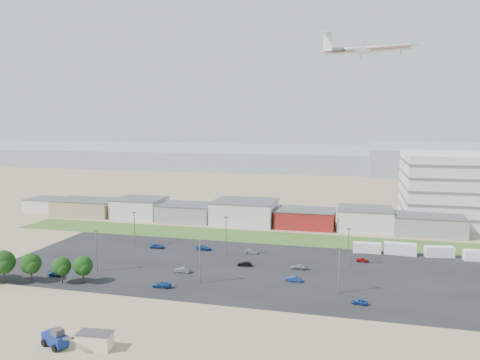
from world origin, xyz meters
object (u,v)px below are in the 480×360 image
(parked_car_2, at_px, (360,302))
(parked_car_3, at_px, (162,285))
(telehandler, at_px, (55,337))
(parked_car_8, at_px, (363,260))
(parked_car_7, at_px, (245,264))
(parked_car_11, at_px, (252,252))
(box_trailer_a, at_px, (367,248))
(parked_car_4, at_px, (183,270))
(portable_shed, at_px, (95,341))
(parked_car_9, at_px, (157,246))
(parked_car_10, at_px, (56,274))
(airliner, at_px, (367,49))
(parked_car_1, at_px, (294,279))
(parked_car_12, at_px, (298,267))
(parked_car_6, at_px, (204,248))

(parked_car_2, height_order, parked_car_3, parked_car_3)
(telehandler, bearing_deg, parked_car_8, 73.85)
(parked_car_2, relative_size, parked_car_7, 0.88)
(parked_car_3, bearing_deg, parked_car_11, 155.92)
(box_trailer_a, height_order, parked_car_4, box_trailer_a)
(box_trailer_a, bearing_deg, parked_car_4, -149.69)
(box_trailer_a, relative_size, parked_car_2, 2.33)
(portable_shed, distance_m, parked_car_9, 60.69)
(parked_car_8, xyz_separation_m, parked_car_9, (-57.69, -0.85, 0.04))
(parked_car_8, relative_size, parked_car_10, 0.81)
(parked_car_7, bearing_deg, parked_car_9, -117.66)
(parked_car_2, bearing_deg, parked_car_11, -131.18)
(airliner, distance_m, parked_car_3, 132.32)
(airliner, bearing_deg, parked_car_8, -77.58)
(telehandler, relative_size, parked_car_3, 1.83)
(airliner, distance_m, parked_car_9, 116.16)
(airliner, bearing_deg, parked_car_3, -99.56)
(parked_car_4, bearing_deg, parked_car_7, 123.47)
(parked_car_3, distance_m, parked_car_8, 52.96)
(telehandler, relative_size, parked_car_11, 2.26)
(telehandler, relative_size, parked_car_2, 2.42)
(parked_car_1, bearing_deg, telehandler, -38.95)
(box_trailer_a, height_order, parked_car_8, box_trailer_a)
(parked_car_10, relative_size, parked_car_12, 0.97)
(portable_shed, distance_m, parked_car_7, 50.09)
(airliner, distance_m, parked_car_6, 108.99)
(box_trailer_a, height_order, parked_car_6, box_trailer_a)
(box_trailer_a, xyz_separation_m, parked_car_1, (-16.64, -28.94, -0.78))
(box_trailer_a, height_order, parked_car_2, box_trailer_a)
(parked_car_4, distance_m, parked_car_8, 46.84)
(parked_car_10, bearing_deg, telehandler, -148.87)
(airliner, height_order, parked_car_10, airliner)
(parked_car_4, distance_m, parked_car_6, 20.38)
(parked_car_7, distance_m, parked_car_11, 11.41)
(parked_car_12, bearing_deg, parked_car_10, -68.91)
(box_trailer_a, relative_size, parked_car_6, 1.68)
(portable_shed, height_order, parked_car_8, portable_shed)
(parked_car_9, bearing_deg, parked_car_12, -104.46)
(box_trailer_a, distance_m, parked_car_3, 59.80)
(parked_car_11, bearing_deg, parked_car_3, 157.71)
(portable_shed, bearing_deg, telehandler, -177.32)
(parked_car_4, xyz_separation_m, parked_car_11, (12.60, 20.05, -0.08))
(parked_car_6, distance_m, parked_car_10, 40.30)
(parked_car_7, relative_size, parked_car_11, 1.06)
(parked_car_6, bearing_deg, portable_shed, -176.65)
(parked_car_1, height_order, parked_car_2, parked_car_1)
(telehandler, distance_m, parked_car_8, 77.68)
(parked_car_9, height_order, parked_car_12, parked_car_12)
(parked_car_10, bearing_deg, parked_car_9, -28.44)
(parked_car_2, distance_m, parked_car_8, 29.84)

